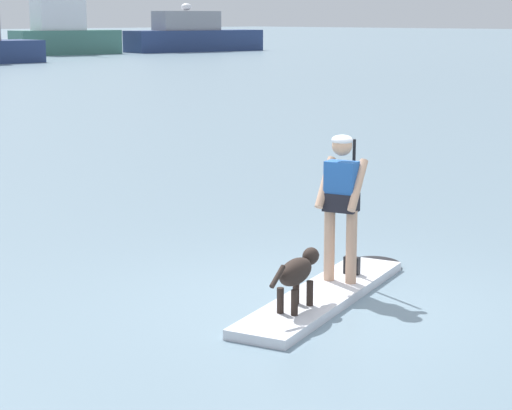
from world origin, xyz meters
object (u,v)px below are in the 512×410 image
at_px(dog, 298,272).
at_px(moored_boat_port, 193,36).
at_px(person_paddler, 342,197).
at_px(moored_boat_far_port, 64,34).
at_px(paddleboard, 331,291).

bearing_deg(dog, moored_boat_port, 49.42).
relative_size(person_paddler, moored_boat_far_port, 0.15).
bearing_deg(person_paddler, paddleboard, -162.97).
height_order(person_paddler, moored_boat_port, moored_boat_port).
xyz_separation_m(person_paddler, moored_boat_port, (46.96, 55.73, 0.27)).
height_order(paddleboard, moored_boat_port, moored_boat_port).
distance_m(dog, moored_boat_port, 73.81).
distance_m(paddleboard, moored_boat_far_port, 67.83).
distance_m(paddleboard, moored_boat_port, 73.10).
distance_m(dog, moored_boat_far_port, 68.47).
height_order(paddleboard, moored_boat_far_port, moored_boat_far_port).
distance_m(person_paddler, moored_boat_far_port, 67.63).
relative_size(dog, moored_boat_port, 0.08).
height_order(person_paddler, dog, person_paddler).
xyz_separation_m(paddleboard, dog, (-0.82, -0.25, 0.42)).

